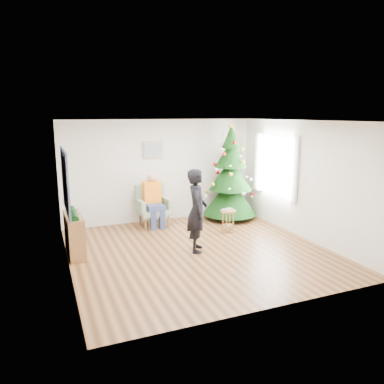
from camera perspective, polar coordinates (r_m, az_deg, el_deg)
name	(u,v)px	position (r m, az deg, el deg)	size (l,w,h in m)	color
floor	(199,251)	(7.70, 1.01, -8.96)	(5.00, 5.00, 0.00)	brown
ceiling	(199,121)	(7.20, 1.09, 10.78)	(5.00, 5.00, 0.00)	white
wall_back	(160,171)	(9.65, -4.83, 3.26)	(5.00, 5.00, 0.00)	silver
wall_front	(271,221)	(5.20, 12.02, -4.42)	(5.00, 5.00, 0.00)	silver
wall_left	(65,199)	(6.77, -18.79, -1.01)	(5.00, 5.00, 0.00)	silver
wall_right	(303,180)	(8.62, 16.51, 1.78)	(5.00, 5.00, 0.00)	silver
window_panel	(276,165)	(9.36, 12.64, 3.99)	(0.04, 1.30, 1.40)	white
curtains	(275,165)	(9.35, 12.48, 3.98)	(0.05, 1.75, 1.50)	white
christmas_tree	(230,176)	(9.81, 5.87, 2.46)	(1.41, 1.41, 2.54)	#3F2816
stool	(228,221)	(8.83, 5.52, -4.39)	(0.36, 0.36, 0.53)	brown
laptop	(228,210)	(8.76, 5.55, -2.68)	(0.29, 0.19, 0.02)	silver
armchair	(153,211)	(9.33, -5.95, -2.87)	(0.80, 0.73, 1.01)	gray
seated_person	(154,199)	(9.20, -5.88, -1.10)	(0.44, 0.63, 1.32)	navy
standing_man	(197,210)	(7.47, 0.75, -2.83)	(0.61, 0.40, 1.68)	black
game_controller	(206,196)	(7.45, 2.12, -0.67)	(0.04, 0.13, 0.04)	white
console	(75,235)	(7.74, -17.46, -6.26)	(0.30, 1.00, 0.80)	brown
garland	(73,214)	(7.63, -17.65, -3.25)	(0.14, 0.14, 0.90)	black
tapestry	(65,182)	(7.02, -18.76, 1.51)	(0.03, 1.50, 1.15)	black
framed_picture	(153,150)	(9.49, -5.98, 6.44)	(0.52, 0.05, 0.42)	tan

